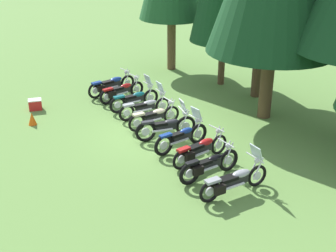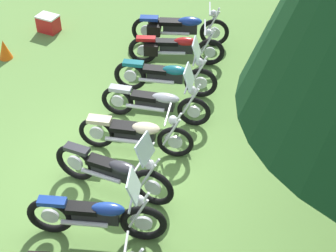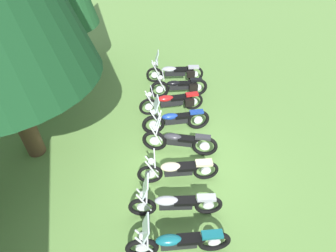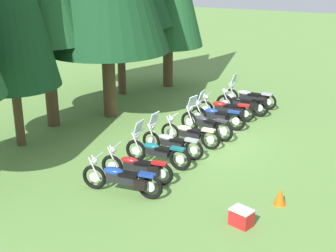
% 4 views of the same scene
% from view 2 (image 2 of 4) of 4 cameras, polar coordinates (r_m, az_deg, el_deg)
% --- Properties ---
extents(ground_plane, '(80.00, 80.00, 0.00)m').
position_cam_2_polar(ground_plane, '(9.42, -4.90, -4.83)').
color(ground_plane, '#608C42').
extents(motorcycle_0, '(0.68, 2.39, 1.01)m').
position_cam_2_polar(motorcycle_0, '(12.68, 1.19, 10.88)').
color(motorcycle_0, black).
rests_on(motorcycle_0, ground_plane).
extents(motorcycle_1, '(0.72, 2.23, 0.99)m').
position_cam_2_polar(motorcycle_1, '(11.93, 0.72, 8.69)').
color(motorcycle_1, black).
rests_on(motorcycle_1, ground_plane).
extents(motorcycle_2, '(0.67, 2.25, 1.37)m').
position_cam_2_polar(motorcycle_2, '(10.92, -0.15, 5.65)').
color(motorcycle_2, black).
rests_on(motorcycle_2, ground_plane).
extents(motorcycle_3, '(0.62, 2.25, 1.35)m').
position_cam_2_polar(motorcycle_3, '(10.18, -1.25, 2.69)').
color(motorcycle_3, black).
rests_on(motorcycle_3, ground_plane).
extents(motorcycle_4, '(0.64, 2.18, 1.00)m').
position_cam_2_polar(motorcycle_4, '(9.46, -3.57, -0.81)').
color(motorcycle_4, black).
rests_on(motorcycle_4, ground_plane).
extents(motorcycle_5, '(0.89, 2.19, 1.39)m').
position_cam_2_polar(motorcycle_5, '(8.72, -6.01, -5.02)').
color(motorcycle_5, black).
rests_on(motorcycle_5, ground_plane).
extents(motorcycle_6, '(0.73, 2.22, 1.38)m').
position_cam_2_polar(motorcycle_6, '(8.10, -7.81, -9.83)').
color(motorcycle_6, black).
rests_on(motorcycle_6, ground_plane).
extents(picnic_cooler, '(0.53, 0.62, 0.44)m').
position_cam_2_polar(picnic_cooler, '(13.73, -13.16, 11.05)').
color(picnic_cooler, red).
rests_on(picnic_cooler, ground_plane).
extents(traffic_cone, '(0.32, 0.32, 0.48)m').
position_cam_2_polar(traffic_cone, '(12.84, -17.73, 8.12)').
color(traffic_cone, '#EA590F').
rests_on(traffic_cone, ground_plane).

